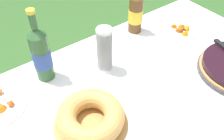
% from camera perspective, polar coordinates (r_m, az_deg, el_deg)
% --- Properties ---
extents(garden_table, '(1.77, 0.92, 0.72)m').
position_cam_1_polar(garden_table, '(1.14, 3.22, -8.52)').
color(garden_table, brown).
rests_on(garden_table, ground_plane).
extents(tablecloth, '(1.78, 0.93, 0.10)m').
position_cam_1_polar(tablecloth, '(1.10, 3.33, -6.77)').
color(tablecloth, white).
rests_on(tablecloth, garden_table).
extents(bundt_cake, '(0.29, 0.29, 0.09)m').
position_cam_1_polar(bundt_cake, '(0.97, -4.94, -10.71)').
color(bundt_cake, '#B78447').
rests_on(bundt_cake, tablecloth).
extents(cup_stack, '(0.07, 0.07, 0.23)m').
position_cam_1_polar(cup_stack, '(1.14, -1.72, 4.61)').
color(cup_stack, white).
rests_on(cup_stack, tablecloth).
extents(cider_bottle_green, '(0.08, 0.08, 0.35)m').
position_cam_1_polar(cider_bottle_green, '(1.12, -15.89, 3.50)').
color(cider_bottle_green, '#2D562D').
rests_on(cider_bottle_green, tablecloth).
extents(cider_bottle_amber, '(0.08, 0.08, 0.32)m').
position_cam_1_polar(cider_bottle_amber, '(1.41, 5.44, 13.05)').
color(cider_bottle_amber, brown).
rests_on(cider_bottle_amber, tablecloth).
extents(snack_plate_right, '(0.21, 0.21, 0.06)m').
position_cam_1_polar(snack_plate_right, '(1.49, 15.11, 8.75)').
color(snack_plate_right, white).
rests_on(snack_plate_right, tablecloth).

